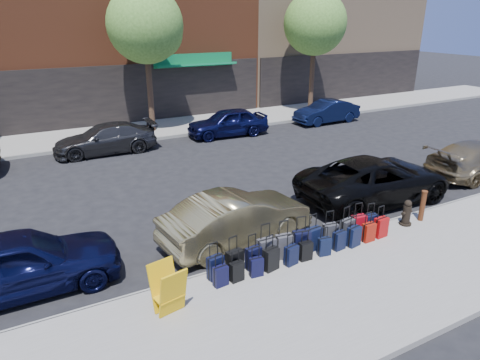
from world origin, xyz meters
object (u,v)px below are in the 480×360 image
car_near_0 (19,263)px  car_far_2 (228,122)px  fire_hydrant (407,213)px  car_near_1 (237,218)px  car_far_3 (327,112)px  display_rack (168,290)px  tree_center (148,27)px  car_far_1 (105,139)px  tree_right (317,25)px  car_near_2 (375,179)px  bollard (423,205)px  suitcase_front_5 (301,243)px

car_near_0 → car_far_2: size_ratio=1.04×
fire_hydrant → car_near_1: size_ratio=0.18×
car_far_2 → car_far_3: (6.46, -0.10, -0.06)m
car_far_3 → display_rack: bearing=-49.7°
tree_center → fire_hydrant: bearing=-77.9°
fire_hydrant → car_far_1: 13.46m
tree_right → car_near_0: size_ratio=1.65×
tree_right → car_far_2: bearing=-161.6°
fire_hydrant → car_near_1: (-4.76, 1.70, 0.21)m
car_near_0 → car_near_2: bearing=-89.2°
tree_right → car_near_1: size_ratio=1.67×
car_near_0 → bollard: bearing=-99.9°
fire_hydrant → car_near_2: (0.72, 2.04, 0.25)m
tree_center → car_near_1: bearing=-97.5°
tree_center → car_near_1: 13.66m
bollard → car_near_1: size_ratio=0.22×
fire_hydrant → car_far_1: bearing=112.4°
fire_hydrant → car_far_2: size_ratio=0.18×
suitcase_front_5 → car_far_2: (3.83, 11.90, 0.24)m
fire_hydrant → car_far_3: car_far_3 is taller
bollard → car_far_1: (-6.85, 11.95, 0.03)m
bollard → car_far_2: size_ratio=0.22×
tree_center → bollard: tree_center is taller
suitcase_front_5 → display_rack: (-3.78, -0.58, 0.20)m
display_rack → car_far_3: bearing=30.5°
display_rack → car_far_2: size_ratio=0.25×
fire_hydrant → car_far_1: size_ratio=0.17×
tree_right → fire_hydrant: (-7.42, -14.41, -4.90)m
fire_hydrant → car_far_2: (0.09, 11.97, 0.21)m
tree_center → car_far_2: bearing=-37.5°
bollard → display_rack: display_rack is taller
tree_center → car_near_1: tree_center is taller
display_rack → car_near_1: bearing=27.9°
car_far_3 → car_far_1: bearing=-91.4°
suitcase_front_5 → car_far_3: car_far_3 is taller
bollard → car_near_2: size_ratio=0.17×
tree_right → car_near_0: tree_right is taller
car_near_1 → car_far_1: bearing=0.8°
car_near_1 → display_rack: bearing=121.6°
tree_right → car_near_2: 14.82m
tree_center → fire_hydrant: 15.53m
suitcase_front_5 → car_far_2: car_far_2 is taller
display_rack → car_far_3: 18.74m
suitcase_front_5 → car_near_2: 4.87m
bollard → display_rack: 8.16m
fire_hydrant → car_near_0: 10.36m
tree_center → car_far_2: 6.17m
tree_center → car_near_2: 13.76m
car_near_1 → car_near_2: (5.48, 0.33, 0.05)m
fire_hydrant → tree_right: bearing=57.6°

